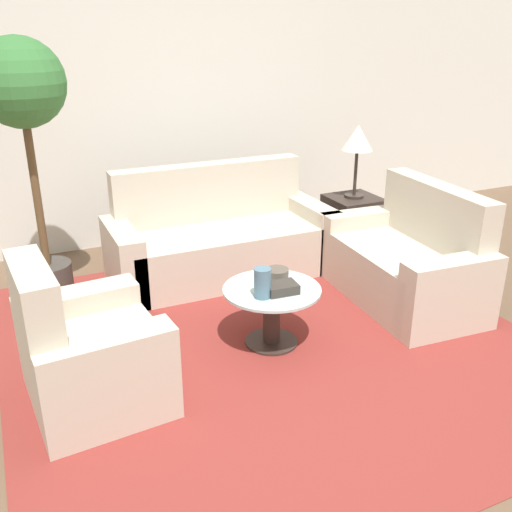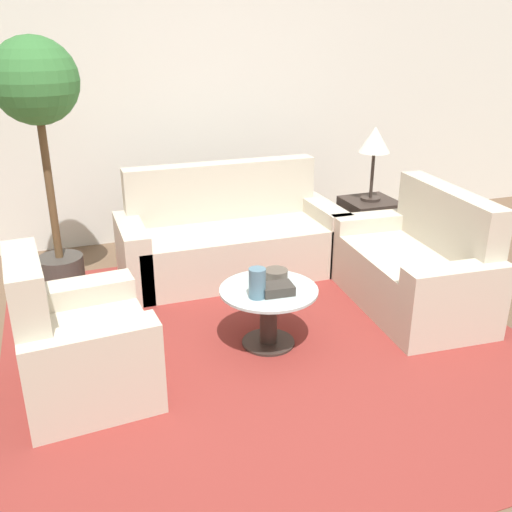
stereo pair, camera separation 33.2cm
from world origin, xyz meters
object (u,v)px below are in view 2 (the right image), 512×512
at_px(table_lamp, 375,143).
at_px(potted_plant, 39,112).
at_px(armchair, 75,349).
at_px(loveseat, 418,269).
at_px(book_stack, 277,289).
at_px(sofa_main, 230,240).
at_px(vase, 257,283).
at_px(bowl, 276,275).
at_px(coffee_table, 269,309).

height_order(table_lamp, potted_plant, potted_plant).
relative_size(table_lamp, potted_plant, 0.34).
distance_m(armchair, table_lamp, 3.14).
bearing_deg(loveseat, book_stack, -74.15).
bearing_deg(loveseat, table_lamp, 173.97).
distance_m(sofa_main, vase, 1.41).
bearing_deg(sofa_main, vase, -99.83).
distance_m(loveseat, table_lamp, 1.32).
xyz_separation_m(table_lamp, book_stack, (-1.44, -1.33, -0.61)).
xyz_separation_m(armchair, book_stack, (1.27, 0.05, 0.16)).
bearing_deg(armchair, potted_plant, -3.05).
bearing_deg(sofa_main, potted_plant, 177.29).
relative_size(table_lamp, book_stack, 3.15).
bearing_deg(potted_plant, sofa_main, -2.71).
height_order(bowl, book_stack, bowl).
bearing_deg(bowl, vase, -134.27).
bearing_deg(armchair, book_stack, -92.20).
height_order(sofa_main, book_stack, sofa_main).
height_order(armchair, vase, armchair).
distance_m(table_lamp, bowl, 1.87).
height_order(potted_plant, bowl, potted_plant).
relative_size(table_lamp, bowl, 4.18).
relative_size(sofa_main, potted_plant, 0.96).
bearing_deg(potted_plant, book_stack, -47.64).
height_order(sofa_main, coffee_table, sofa_main).
bearing_deg(loveseat, bowl, -83.42).
bearing_deg(bowl, coffee_table, -127.99).
xyz_separation_m(loveseat, coffee_table, (-1.29, -0.19, -0.02)).
relative_size(sofa_main, armchair, 2.13).
distance_m(table_lamp, potted_plant, 2.78).
bearing_deg(table_lamp, coffee_table, -139.71).
xyz_separation_m(vase, book_stack, (0.14, 0.01, -0.07)).
relative_size(coffee_table, vase, 3.33).
bearing_deg(potted_plant, armchair, -88.51).
xyz_separation_m(sofa_main, coffee_table, (-0.13, -1.28, -0.03)).
distance_m(loveseat, potted_plant, 3.04).
bearing_deg(armchair, sofa_main, -48.47).
bearing_deg(armchair, table_lamp, -67.55).
bearing_deg(loveseat, armchair, -78.99).
bearing_deg(potted_plant, coffee_table, -46.53).
relative_size(sofa_main, bowl, 11.81).
relative_size(table_lamp, vase, 3.40).
distance_m(bowl, book_stack, 0.22).
relative_size(vase, bowl, 1.23).
bearing_deg(table_lamp, book_stack, -137.35).
xyz_separation_m(vase, bowl, (0.21, 0.22, -0.06)).
xyz_separation_m(loveseat, vase, (-1.40, -0.28, 0.22)).
height_order(sofa_main, vase, sofa_main).
distance_m(sofa_main, bowl, 1.17).
distance_m(armchair, bowl, 1.38).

